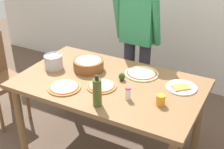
% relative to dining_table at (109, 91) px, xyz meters
% --- Properties ---
extents(dining_table, '(1.60, 0.96, 0.76)m').
position_rel_dining_table_xyz_m(dining_table, '(0.00, 0.00, 0.00)').
color(dining_table, brown).
rests_on(dining_table, ground).
extents(person_cook, '(0.49, 0.25, 1.62)m').
position_rel_dining_table_xyz_m(person_cook, '(-0.07, 0.76, 0.27)').
color(person_cook, '#2D2D38').
rests_on(person_cook, ground).
extents(pizza_raw_on_board, '(0.31, 0.31, 0.02)m').
position_rel_dining_table_xyz_m(pizza_raw_on_board, '(0.19, 0.26, 0.10)').
color(pizza_raw_on_board, beige).
rests_on(pizza_raw_on_board, dining_table).
extents(pizza_cooked_on_tray, '(0.25, 0.25, 0.02)m').
position_rel_dining_table_xyz_m(pizza_cooked_on_tray, '(-0.02, -0.11, 0.10)').
color(pizza_cooked_on_tray, '#C67A33').
rests_on(pizza_cooked_on_tray, dining_table).
extents(pizza_second_cooked, '(0.28, 0.28, 0.02)m').
position_rel_dining_table_xyz_m(pizza_second_cooked, '(-0.28, -0.27, 0.10)').
color(pizza_second_cooked, '#C67A33').
rests_on(pizza_second_cooked, dining_table).
extents(plate_with_slice, '(0.26, 0.26, 0.02)m').
position_rel_dining_table_xyz_m(plate_with_slice, '(0.58, 0.19, 0.10)').
color(plate_with_slice, white).
rests_on(plate_with_slice, dining_table).
extents(popcorn_bowl, '(0.28, 0.28, 0.11)m').
position_rel_dining_table_xyz_m(popcorn_bowl, '(-0.28, 0.12, 0.15)').
color(popcorn_bowl, brown).
rests_on(popcorn_bowl, dining_table).
extents(olive_oil_bottle, '(0.07, 0.07, 0.26)m').
position_rel_dining_table_xyz_m(olive_oil_bottle, '(0.09, -0.36, 0.20)').
color(olive_oil_bottle, '#47561E').
rests_on(olive_oil_bottle, dining_table).
extents(steel_pot, '(0.17, 0.17, 0.13)m').
position_rel_dining_table_xyz_m(steel_pot, '(-0.59, -0.01, 0.16)').
color(steel_pot, '#B7B7BC').
rests_on(steel_pot, dining_table).
extents(cup_orange, '(0.07, 0.07, 0.08)m').
position_rel_dining_table_xyz_m(cup_orange, '(0.51, -0.13, 0.13)').
color(cup_orange, orange).
rests_on(cup_orange, dining_table).
extents(salt_shaker, '(0.04, 0.04, 0.11)m').
position_rel_dining_table_xyz_m(salt_shaker, '(0.26, -0.17, 0.14)').
color(salt_shaker, white).
rests_on(salt_shaker, dining_table).
extents(avocado, '(0.06, 0.06, 0.07)m').
position_rel_dining_table_xyz_m(avocado, '(0.08, 0.08, 0.13)').
color(avocado, '#2D4219').
rests_on(avocado, dining_table).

